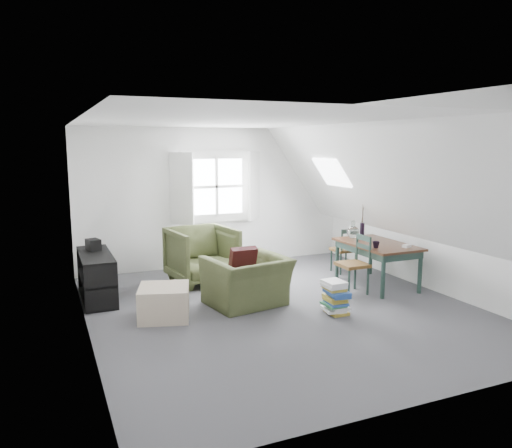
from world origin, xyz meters
name	(u,v)px	position (x,y,z in m)	size (l,w,h in m)	color
floor	(282,308)	(0.00, 0.00, 0.00)	(5.50, 5.50, 0.00)	#48484C
ceiling	(283,121)	(0.00, 0.00, 2.50)	(5.50, 5.50, 0.00)	white
wall_back	(216,197)	(0.00, 2.75, 1.25)	(5.00, 5.00, 0.00)	white
wall_front	(431,263)	(0.00, -2.75, 1.25)	(5.00, 5.00, 0.00)	white
wall_left	(84,231)	(-2.50, 0.00, 1.25)	(5.50, 5.50, 0.00)	white
wall_right	(430,208)	(2.50, 0.00, 1.25)	(5.50, 5.50, 0.00)	white
slope_left	(166,182)	(-1.55, 0.00, 1.78)	(5.50, 5.50, 0.00)	white
slope_right	(380,175)	(1.55, 0.00, 1.78)	(5.50, 5.50, 0.00)	white
dormer_window	(217,187)	(0.00, 2.68, 1.45)	(1.71, 0.35, 1.30)	white
skylight	(332,172)	(1.55, 1.30, 1.75)	(0.55, 0.75, 0.04)	white
armchair_near	(247,305)	(-0.38, 0.33, 0.00)	(1.04, 0.91, 0.68)	#404824
armchair_far	(203,282)	(-0.60, 1.70, 0.00)	(0.96, 0.99, 0.90)	#404824
throw_pillow	(243,260)	(-0.38, 0.48, 0.61)	(0.38, 0.11, 0.38)	#360E11
ottoman	(164,302)	(-1.56, 0.26, 0.21)	(0.63, 0.63, 0.42)	tan
dining_table	(377,249)	(1.87, 0.43, 0.59)	(0.82, 1.36, 0.68)	#361D11
demijohn	(353,232)	(1.72, 0.88, 0.80)	(0.20, 0.20, 0.29)	silver
vase_twigs	(362,229)	(1.97, 0.98, 0.81)	(0.07, 0.08, 0.58)	black
cup	(376,248)	(1.62, 0.13, 0.68)	(0.11, 0.11, 0.10)	black
paper_box	(407,246)	(2.07, -0.02, 0.70)	(0.13, 0.08, 0.04)	white
dining_chair_far	(345,249)	(1.85, 1.30, 0.41)	(0.37, 0.37, 0.79)	brown
dining_chair_near	(355,263)	(1.31, 0.22, 0.45)	(0.41, 0.41, 0.87)	brown
media_shelf	(97,279)	(-2.26, 1.41, 0.30)	(0.43, 1.30, 0.67)	black
electronics_box	(93,245)	(-2.26, 1.70, 0.74)	(0.16, 0.23, 0.18)	black
magazine_stack	(335,297)	(0.56, -0.45, 0.22)	(0.33, 0.39, 0.44)	#B29933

